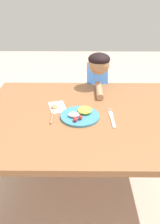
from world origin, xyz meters
TOP-DOWN VIEW (x-y plane):
  - ground_plane at (0.00, 0.00)m, footprint 8.00×8.00m
  - dining_table at (0.00, 0.00)m, footprint 1.32×0.99m
  - plate at (-0.04, -0.04)m, footprint 0.24×0.24m
  - fork at (0.15, -0.06)m, footprint 0.03×0.22m
  - spoon at (-0.21, 0.03)m, footprint 0.04×0.21m
  - person at (0.09, 0.53)m, footprint 0.17×0.51m
  - napkin at (-0.19, 0.08)m, footprint 0.14×0.18m

SIDE VIEW (x-z plane):
  - ground_plane at x=0.00m, z-range 0.00..0.00m
  - person at x=0.09m, z-range 0.05..1.00m
  - dining_table at x=0.00m, z-range 0.25..0.93m
  - napkin at x=-0.19m, z-range 0.68..0.69m
  - fork at x=0.15m, z-range 0.68..0.69m
  - spoon at x=-0.21m, z-range 0.68..0.70m
  - plate at x=-0.04m, z-range 0.67..0.72m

